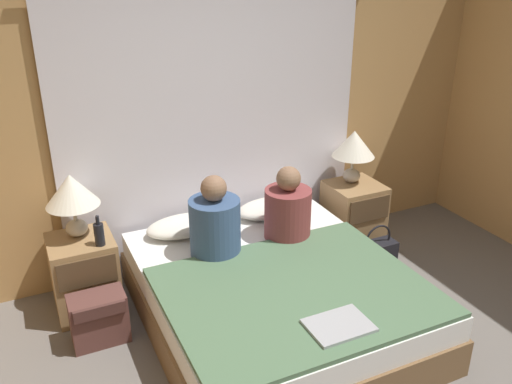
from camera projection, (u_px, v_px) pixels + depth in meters
wall_back at (212, 109)px, 4.13m from camera, size 4.89×0.06×2.50m
curtain_panel at (216, 135)px, 4.15m from camera, size 2.60×0.03×2.12m
bed at (274, 297)px, 3.65m from camera, size 1.65×1.92×0.42m
nightstand_left at (85, 275)px, 3.78m from camera, size 0.43×0.43×0.56m
nightstand_right at (353, 214)px, 4.65m from camera, size 0.43×0.43×0.56m
lamp_left at (72, 193)px, 3.60m from camera, size 0.36×0.36×0.45m
lamp_right at (354, 146)px, 4.47m from camera, size 0.36×0.36×0.45m
pillow_left at (185, 226)px, 4.03m from camera, size 0.59×0.34×0.12m
pillow_right at (272, 208)px, 4.31m from camera, size 0.59×0.34×0.12m
blanket_on_bed at (296, 291)px, 3.32m from camera, size 1.59×1.27×0.03m
person_left_in_bed at (215, 223)px, 3.69m from camera, size 0.35×0.35×0.58m
person_right_in_bed at (288, 210)px, 3.91m from camera, size 0.34×0.34×0.55m
beer_bottle_on_left_stand at (99, 234)px, 3.57m from camera, size 0.07×0.07×0.21m
laptop_on_bed at (339, 325)px, 2.98m from camera, size 0.35×0.26×0.02m
backpack_on_floor at (99, 316)px, 3.48m from camera, size 0.36×0.24×0.34m
handbag_on_floor at (377, 253)px, 4.38m from camera, size 0.32×0.15×0.36m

